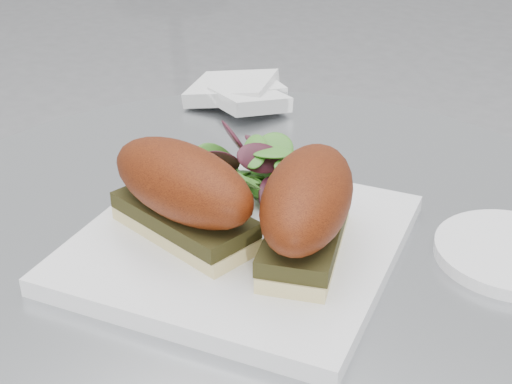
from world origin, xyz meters
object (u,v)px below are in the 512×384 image
Objects in this scene: plate at (240,242)px; sandwich_left at (182,191)px; saucer at (512,253)px; sandwich_right at (307,206)px.

plate is 1.57× the size of sandwich_left.
saucer is (0.20, 0.11, -0.00)m from plate.
plate is 0.08m from sandwich_right.
sandwich_left reaches higher than plate.
plate is 0.07m from sandwich_left.
sandwich_right reaches higher than plate.
sandwich_right is at bearing 6.90° from plate.
sandwich_right is at bearing 30.43° from sandwich_left.
saucer is at bearing 30.21° from plate.
sandwich_left is (-0.04, -0.03, 0.05)m from plate.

